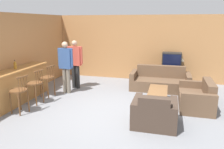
{
  "coord_description": "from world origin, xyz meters",
  "views": [
    {
      "loc": [
        1.44,
        -5.11,
        2.34
      ],
      "look_at": [
        -0.13,
        0.82,
        0.85
      ],
      "focal_mm": 35.0,
      "sensor_mm": 36.0,
      "label": 1
    }
  ],
  "objects_px": {
    "bar_chair_mid": "(35,85)",
    "loveseat_right": "(197,98)",
    "couch_far": "(160,82)",
    "person_by_counter": "(66,64)",
    "armchair_near": "(154,114)",
    "bottle": "(15,65)",
    "coffee_table": "(158,92)",
    "tv": "(172,60)",
    "bar_chair_near": "(19,93)",
    "tv_unit": "(171,75)",
    "bar_chair_far": "(47,79)",
    "table_lamp": "(180,59)",
    "person_by_window": "(75,62)"
  },
  "relations": [
    {
      "from": "bar_chair_mid",
      "to": "armchair_near",
      "type": "relative_size",
      "value": 1.02
    },
    {
      "from": "bar_chair_near",
      "to": "table_lamp",
      "type": "xyz_separation_m",
      "value": [
        4.1,
        3.89,
        0.43
      ]
    },
    {
      "from": "bar_chair_far",
      "to": "person_by_counter",
      "type": "xyz_separation_m",
      "value": [
        0.43,
        0.46,
        0.42
      ]
    },
    {
      "from": "bar_chair_near",
      "to": "armchair_near",
      "type": "relative_size",
      "value": 1.02
    },
    {
      "from": "bar_chair_near",
      "to": "bar_chair_far",
      "type": "height_order",
      "value": "same"
    },
    {
      "from": "bar_chair_mid",
      "to": "person_by_counter",
      "type": "relative_size",
      "value": 0.59
    },
    {
      "from": "bar_chair_mid",
      "to": "person_by_counter",
      "type": "height_order",
      "value": "person_by_counter"
    },
    {
      "from": "couch_far",
      "to": "person_by_window",
      "type": "relative_size",
      "value": 1.18
    },
    {
      "from": "bar_chair_mid",
      "to": "table_lamp",
      "type": "height_order",
      "value": "table_lamp"
    },
    {
      "from": "table_lamp",
      "to": "person_by_window",
      "type": "relative_size",
      "value": 0.27
    },
    {
      "from": "couch_far",
      "to": "bottle",
      "type": "bearing_deg",
      "value": -150.79
    },
    {
      "from": "armchair_near",
      "to": "person_by_counter",
      "type": "relative_size",
      "value": 0.58
    },
    {
      "from": "bar_chair_far",
      "to": "coffee_table",
      "type": "relative_size",
      "value": 0.93
    },
    {
      "from": "couch_far",
      "to": "bar_chair_near",
      "type": "bearing_deg",
      "value": -138.64
    },
    {
      "from": "bar_chair_mid",
      "to": "tv",
      "type": "bearing_deg",
      "value": 40.07
    },
    {
      "from": "loveseat_right",
      "to": "person_by_window",
      "type": "height_order",
      "value": "person_by_window"
    },
    {
      "from": "armchair_near",
      "to": "tv_unit",
      "type": "xyz_separation_m",
      "value": [
        0.35,
        3.73,
        0.04
      ]
    },
    {
      "from": "tv",
      "to": "table_lamp",
      "type": "height_order",
      "value": "tv"
    },
    {
      "from": "couch_far",
      "to": "loveseat_right",
      "type": "height_order",
      "value": "couch_far"
    },
    {
      "from": "couch_far",
      "to": "bar_chair_mid",
      "type": "bearing_deg",
      "value": -145.98
    },
    {
      "from": "bar_chair_near",
      "to": "coffee_table",
      "type": "height_order",
      "value": "bar_chair_near"
    },
    {
      "from": "armchair_near",
      "to": "table_lamp",
      "type": "height_order",
      "value": "table_lamp"
    },
    {
      "from": "bar_chair_far",
      "to": "armchair_near",
      "type": "relative_size",
      "value": 1.02
    },
    {
      "from": "bar_chair_mid",
      "to": "loveseat_right",
      "type": "bearing_deg",
      "value": 11.05
    },
    {
      "from": "person_by_counter",
      "to": "person_by_window",
      "type": "bearing_deg",
      "value": 83.77
    },
    {
      "from": "armchair_near",
      "to": "tv_unit",
      "type": "relative_size",
      "value": 1.05
    },
    {
      "from": "armchair_near",
      "to": "person_by_window",
      "type": "height_order",
      "value": "person_by_window"
    },
    {
      "from": "couch_far",
      "to": "armchair_near",
      "type": "distance_m",
      "value": 2.85
    },
    {
      "from": "armchair_near",
      "to": "coffee_table",
      "type": "height_order",
      "value": "armchair_near"
    },
    {
      "from": "coffee_table",
      "to": "loveseat_right",
      "type": "bearing_deg",
      "value": -2.16
    },
    {
      "from": "bar_chair_mid",
      "to": "couch_far",
      "type": "relative_size",
      "value": 0.5
    },
    {
      "from": "bar_chair_far",
      "to": "person_by_counter",
      "type": "relative_size",
      "value": 0.59
    },
    {
      "from": "loveseat_right",
      "to": "person_by_counter",
      "type": "relative_size",
      "value": 0.82
    },
    {
      "from": "couch_far",
      "to": "coffee_table",
      "type": "distance_m",
      "value": 1.39
    },
    {
      "from": "tv",
      "to": "bottle",
      "type": "height_order",
      "value": "bottle"
    },
    {
      "from": "tv_unit",
      "to": "bottle",
      "type": "height_order",
      "value": "bottle"
    },
    {
      "from": "loveseat_right",
      "to": "tv",
      "type": "distance_m",
      "value": 2.5
    },
    {
      "from": "coffee_table",
      "to": "tv",
      "type": "distance_m",
      "value": 2.36
    },
    {
      "from": "bar_chair_near",
      "to": "bar_chair_far",
      "type": "relative_size",
      "value": 1.0
    },
    {
      "from": "armchair_near",
      "to": "tv",
      "type": "xyz_separation_m",
      "value": [
        0.35,
        3.72,
        0.64
      ]
    },
    {
      "from": "table_lamp",
      "to": "bottle",
      "type": "bearing_deg",
      "value": -146.4
    },
    {
      "from": "couch_far",
      "to": "loveseat_right",
      "type": "xyz_separation_m",
      "value": [
        1.09,
        -1.43,
        -0.0
      ]
    },
    {
      "from": "bar_chair_mid",
      "to": "loveseat_right",
      "type": "relative_size",
      "value": 0.72
    },
    {
      "from": "armchair_near",
      "to": "loveseat_right",
      "type": "relative_size",
      "value": 0.71
    },
    {
      "from": "bar_chair_far",
      "to": "coffee_table",
      "type": "bearing_deg",
      "value": 4.27
    },
    {
      "from": "bottle",
      "to": "person_by_window",
      "type": "relative_size",
      "value": 0.15
    },
    {
      "from": "person_by_counter",
      "to": "bar_chair_far",
      "type": "bearing_deg",
      "value": -133.08
    },
    {
      "from": "tv",
      "to": "bottle",
      "type": "xyz_separation_m",
      "value": [
        -4.42,
        -3.15,
        0.19
      ]
    },
    {
      "from": "armchair_near",
      "to": "bottle",
      "type": "xyz_separation_m",
      "value": [
        -4.08,
        0.58,
        0.83
      ]
    },
    {
      "from": "person_by_counter",
      "to": "loveseat_right",
      "type": "bearing_deg",
      "value": -3.39
    }
  ]
}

